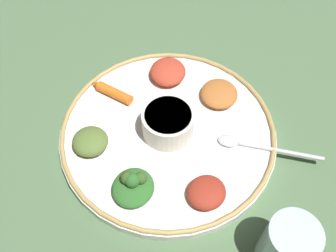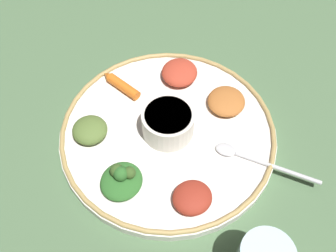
# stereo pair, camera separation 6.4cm
# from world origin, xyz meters

# --- Properties ---
(ground_plane) EXTENTS (2.40, 2.40, 0.00)m
(ground_plane) POSITION_xyz_m (0.00, 0.00, 0.00)
(ground_plane) COLOR #4C6B47
(platter) EXTENTS (0.37, 0.37, 0.02)m
(platter) POSITION_xyz_m (0.00, 0.00, 0.01)
(platter) COLOR white
(platter) RESTS_ON ground_plane
(platter_rim) EXTENTS (0.36, 0.36, 0.01)m
(platter_rim) POSITION_xyz_m (0.00, 0.00, 0.02)
(platter_rim) COLOR tan
(platter_rim) RESTS_ON platter
(center_bowl) EXTENTS (0.09, 0.09, 0.05)m
(center_bowl) POSITION_xyz_m (0.00, 0.00, 0.04)
(center_bowl) COLOR silver
(center_bowl) RESTS_ON platter
(spoon) EXTENTS (0.08, 0.17, 0.01)m
(spoon) POSITION_xyz_m (-0.05, 0.13, 0.02)
(spoon) COLOR silver
(spoon) RESTS_ON platter
(greens_pile) EXTENTS (0.08, 0.08, 0.04)m
(greens_pile) POSITION_xyz_m (0.12, 0.02, 0.03)
(greens_pile) COLOR #2D6628
(greens_pile) RESTS_ON platter
(carrot_near_spoon) EXTENTS (0.02, 0.09, 0.02)m
(carrot_near_spoon) POSITION_xyz_m (-0.01, -0.13, 0.03)
(carrot_near_spoon) COLOR orange
(carrot_near_spoon) RESTS_ON platter
(mound_chickpea) EXTENTS (0.09, 0.09, 0.02)m
(mound_chickpea) POSITION_xyz_m (-0.11, 0.03, 0.03)
(mound_chickpea) COLOR #B2662D
(mound_chickpea) RESTS_ON platter
(mound_beet) EXTENTS (0.07, 0.07, 0.02)m
(mound_beet) POSITION_xyz_m (0.07, 0.11, 0.03)
(mound_beet) COLOR maroon
(mound_beet) RESTS_ON platter
(mound_berbere_red) EXTENTS (0.09, 0.09, 0.03)m
(mound_berbere_red) POSITION_xyz_m (-0.10, -0.07, 0.03)
(mound_berbere_red) COLOR #B73D28
(mound_berbere_red) RESTS_ON platter
(mound_collards) EXTENTS (0.07, 0.07, 0.03)m
(mound_collards) POSITION_xyz_m (0.10, -0.09, 0.03)
(mound_collards) COLOR #567033
(mound_collards) RESTS_ON platter
(drinking_glass) EXTENTS (0.07, 0.07, 0.10)m
(drinking_glass) POSITION_xyz_m (0.08, 0.25, 0.04)
(drinking_glass) COLOR silver
(drinking_glass) RESTS_ON ground_plane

